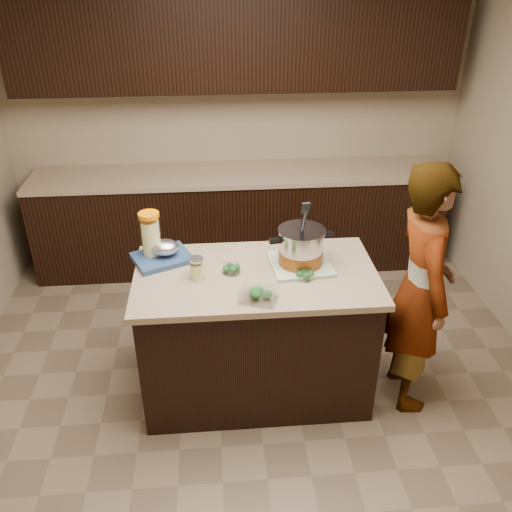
{
  "coord_description": "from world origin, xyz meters",
  "views": [
    {
      "loc": [
        -0.24,
        -2.76,
        2.6
      ],
      "look_at": [
        0.0,
        0.0,
        1.02
      ],
      "focal_mm": 38.0,
      "sensor_mm": 36.0,
      "label": 1
    }
  ],
  "objects_px": {
    "island": "(256,333)",
    "stock_pot": "(301,249)",
    "person": "(420,290)",
    "lemonade_pitcher": "(151,238)"
  },
  "relations": [
    {
      "from": "island",
      "to": "stock_pot",
      "type": "xyz_separation_m",
      "value": [
        0.28,
        0.07,
        0.56
      ]
    },
    {
      "from": "stock_pot",
      "to": "person",
      "type": "height_order",
      "value": "person"
    },
    {
      "from": "island",
      "to": "stock_pot",
      "type": "relative_size",
      "value": 3.6
    },
    {
      "from": "lemonade_pitcher",
      "to": "person",
      "type": "xyz_separation_m",
      "value": [
        1.61,
        -0.36,
        -0.23
      ]
    },
    {
      "from": "island",
      "to": "lemonade_pitcher",
      "type": "height_order",
      "value": "lemonade_pitcher"
    },
    {
      "from": "island",
      "to": "person",
      "type": "distance_m",
      "value": 1.05
    },
    {
      "from": "island",
      "to": "lemonade_pitcher",
      "type": "bearing_deg",
      "value": 159.48
    },
    {
      "from": "lemonade_pitcher",
      "to": "stock_pot",
      "type": "bearing_deg",
      "value": -10.07
    },
    {
      "from": "lemonade_pitcher",
      "to": "person",
      "type": "relative_size",
      "value": 0.19
    },
    {
      "from": "island",
      "to": "stock_pot",
      "type": "bearing_deg",
      "value": 14.82
    }
  ]
}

